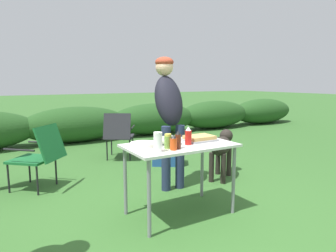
% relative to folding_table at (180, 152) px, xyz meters
% --- Properties ---
extents(ground_plane, '(60.00, 60.00, 0.00)m').
position_rel_folding_table_xyz_m(ground_plane, '(0.00, 0.00, -0.66)').
color(ground_plane, '#336028').
extents(shrub_hedge, '(14.40, 0.90, 0.80)m').
position_rel_folding_table_xyz_m(shrub_hedge, '(0.00, 4.34, -0.26)').
color(shrub_hedge, '#234C1E').
rests_on(shrub_hedge, ground).
extents(folding_table, '(1.10, 0.64, 0.74)m').
position_rel_folding_table_xyz_m(folding_table, '(0.00, 0.00, 0.00)').
color(folding_table, silver).
rests_on(folding_table, ground).
extents(food_tray, '(0.34, 0.25, 0.06)m').
position_rel_folding_table_xyz_m(food_tray, '(0.28, 0.04, 0.10)').
color(food_tray, '#9E9EA3').
rests_on(food_tray, folding_table).
extents(plate_stack, '(0.26, 0.26, 0.04)m').
position_rel_folding_table_xyz_m(plate_stack, '(-0.37, 0.11, 0.10)').
color(plate_stack, white).
rests_on(plate_stack, folding_table).
extents(mixing_bowl, '(0.23, 0.23, 0.09)m').
position_rel_folding_table_xyz_m(mixing_bowl, '(-0.09, 0.06, 0.12)').
color(mixing_bowl, '#ADBC99').
rests_on(mixing_bowl, folding_table).
extents(paper_cup_stack, '(0.08, 0.08, 0.18)m').
position_rel_folding_table_xyz_m(paper_cup_stack, '(-0.35, -0.17, 0.17)').
color(paper_cup_stack, white).
rests_on(paper_cup_stack, folding_table).
extents(hot_sauce_bottle, '(0.07, 0.07, 0.14)m').
position_rel_folding_table_xyz_m(hot_sauce_bottle, '(-0.19, -0.18, 0.14)').
color(hot_sauce_bottle, '#CC4214').
rests_on(hot_sauce_bottle, folding_table).
extents(relish_jar, '(0.07, 0.07, 0.14)m').
position_rel_folding_table_xyz_m(relish_jar, '(-0.20, -0.10, 0.14)').
color(relish_jar, olive).
rests_on(relish_jar, folding_table).
extents(ketchup_bottle, '(0.07, 0.07, 0.18)m').
position_rel_folding_table_xyz_m(ketchup_bottle, '(0.06, -0.06, 0.16)').
color(ketchup_bottle, red).
rests_on(ketchup_bottle, folding_table).
extents(bbq_sauce_bottle, '(0.06, 0.06, 0.17)m').
position_rel_folding_table_xyz_m(bbq_sauce_bottle, '(-0.12, -0.15, 0.16)').
color(bbq_sauce_bottle, '#562314').
rests_on(bbq_sauce_bottle, folding_table).
extents(standing_person_in_red_jacket, '(0.39, 0.51, 1.68)m').
position_rel_folding_table_xyz_m(standing_person_in_red_jacket, '(0.33, 0.78, 0.40)').
color(standing_person_in_red_jacket, '#232D4C').
rests_on(standing_person_in_red_jacket, ground).
extents(dog, '(0.77, 0.60, 0.66)m').
position_rel_folding_table_xyz_m(dog, '(1.16, 0.70, -0.22)').
color(dog, '#28231E').
rests_on(dog, ground).
extents(camp_chair_green_behind_table, '(0.75, 0.74, 0.83)m').
position_rel_folding_table_xyz_m(camp_chair_green_behind_table, '(-1.14, 1.50, -0.20)').
color(camp_chair_green_behind_table, '#19602D').
rests_on(camp_chair_green_behind_table, ground).
extents(camp_chair_near_hedge, '(0.70, 0.74, 0.83)m').
position_rel_folding_table_xyz_m(camp_chair_near_hedge, '(0.27, 2.40, -0.20)').
color(camp_chair_near_hedge, '#232328').
rests_on(camp_chair_near_hedge, ground).
extents(cooler_box, '(0.58, 0.53, 0.34)m').
position_rel_folding_table_xyz_m(cooler_box, '(0.83, 1.68, -0.49)').
color(cooler_box, '#234C93').
rests_on(cooler_box, ground).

